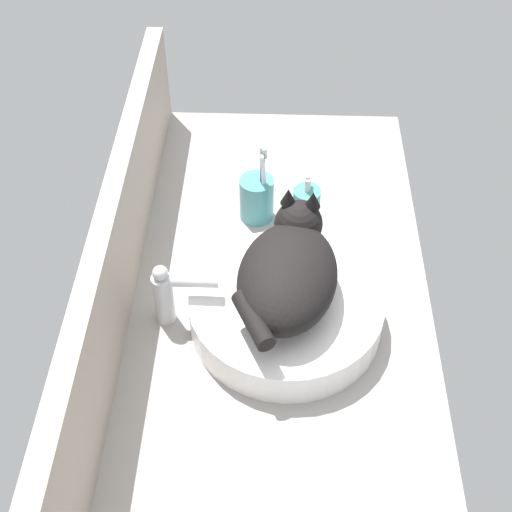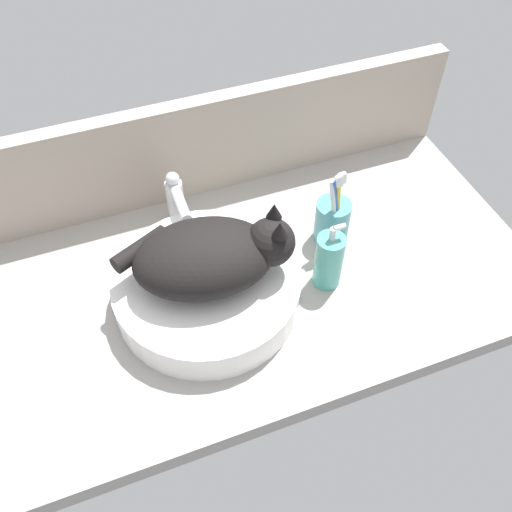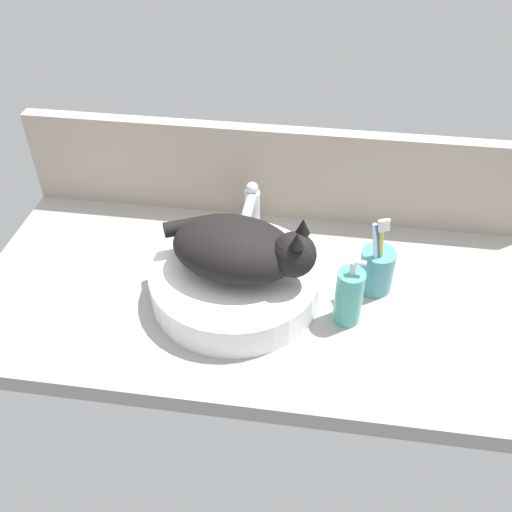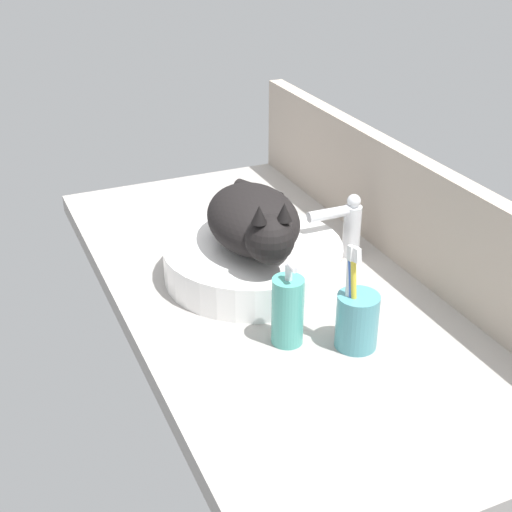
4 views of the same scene
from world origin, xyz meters
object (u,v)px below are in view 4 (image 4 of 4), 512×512
(soap_dispenser, at_px, (288,310))
(sink_basin, at_px, (253,260))
(cat, at_px, (255,220))
(faucet, at_px, (347,224))
(toothbrush_cup, at_px, (357,319))

(soap_dispenser, bearing_deg, sink_basin, 170.73)
(cat, bearing_deg, sink_basin, 174.07)
(sink_basin, xyz_separation_m, faucet, (0.00, 0.21, 0.04))
(faucet, distance_m, soap_dispenser, 0.33)
(sink_basin, relative_size, soap_dispenser, 2.26)
(cat, bearing_deg, toothbrush_cup, 13.00)
(cat, relative_size, soap_dispenser, 2.06)
(sink_basin, bearing_deg, cat, -5.93)
(sink_basin, relative_size, cat, 1.10)
(cat, height_order, toothbrush_cup, cat)
(sink_basin, relative_size, faucet, 2.55)
(cat, bearing_deg, faucet, 93.00)
(soap_dispenser, xyz_separation_m, toothbrush_cup, (0.06, 0.10, -0.01))
(faucet, height_order, soap_dispenser, soap_dispenser)
(cat, xyz_separation_m, toothbrush_cup, (0.27, 0.06, -0.07))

